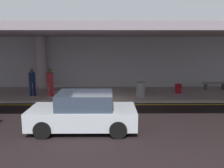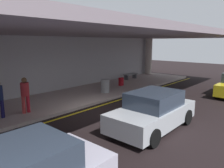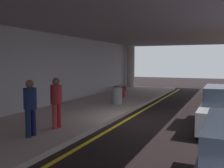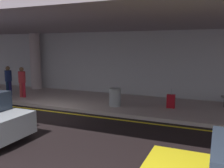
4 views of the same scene
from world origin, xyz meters
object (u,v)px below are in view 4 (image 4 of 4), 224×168
object	(u,v)px
support_column_far_left	(36,61)
trash_bin_steel	(115,97)
traveler_with_luggage	(8,79)
suitcase_upright_primary	(171,101)
person_waiting_for_ride	(22,80)

from	to	relation	value
support_column_far_left	trash_bin_steel	bearing A→B (deg)	-20.42
support_column_far_left	trash_bin_steel	world-z (taller)	support_column_far_left
traveler_with_luggage	suitcase_upright_primary	world-z (taller)	traveler_with_luggage
person_waiting_for_ride	suitcase_upright_primary	xyz separation A→B (m)	(8.02, 0.77, -0.65)
support_column_far_left	suitcase_upright_primary	distance (m)	9.53
traveler_with_luggage	suitcase_upright_primary	size ratio (longest dim) A/B	1.87
traveler_with_luggage	trash_bin_steel	bearing A→B (deg)	-91.54
traveler_with_luggage	person_waiting_for_ride	world-z (taller)	same
suitcase_upright_primary	trash_bin_steel	size ratio (longest dim) A/B	1.06
traveler_with_luggage	suitcase_upright_primary	distance (m)	9.19
suitcase_upright_primary	support_column_far_left	bearing A→B (deg)	148.46
support_column_far_left	trash_bin_steel	size ratio (longest dim) A/B	4.29
support_column_far_left	traveler_with_luggage	world-z (taller)	support_column_far_left
support_column_far_left	traveler_with_luggage	xyz separation A→B (m)	(0.08, -2.47, -0.86)
suitcase_upright_primary	traveler_with_luggage	bearing A→B (deg)	163.71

